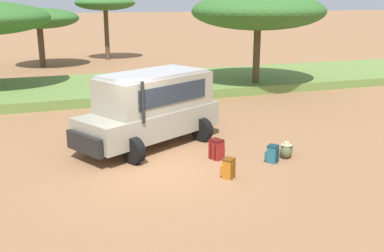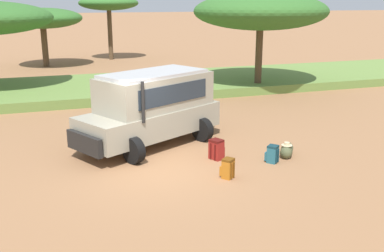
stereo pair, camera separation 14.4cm
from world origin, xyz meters
The scene contains 10 objects.
ground_plane centered at (0.00, 0.00, 0.00)m, with size 320.00×320.00×0.00m, color #936642.
grass_bank centered at (0.00, 11.89, 0.22)m, with size 120.00×7.00×0.44m.
safari_vehicle centered at (0.52, 2.38, 1.29)m, with size 5.33×3.97×2.44m.
backpack_beside_front_wheel centered at (1.73, -1.20, 0.27)m, with size 0.42×0.43×0.56m.
backpack_cluster_center centered at (2.01, 0.31, 0.30)m, with size 0.49×0.49×0.62m.
backpack_near_rear_wheel centered at (3.48, -0.50, 0.26)m, with size 0.43×0.44×0.53m.
duffel_bag_low_black_case centered at (4.19, -0.12, 0.19)m, with size 0.67×0.80×0.47m.
acacia_tree_right_mid centered at (-2.46, 22.54, 3.41)m, with size 5.56×5.47×4.15m.
acacia_tree_far_right centered at (2.64, 25.07, 4.39)m, with size 4.70×4.25×5.02m.
acacia_tree_distant_right centered at (8.00, 9.47, 4.12)m, with size 6.89×6.60×5.08m.
Camera 1 is at (-2.99, -11.69, 4.72)m, focal length 42.00 mm.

